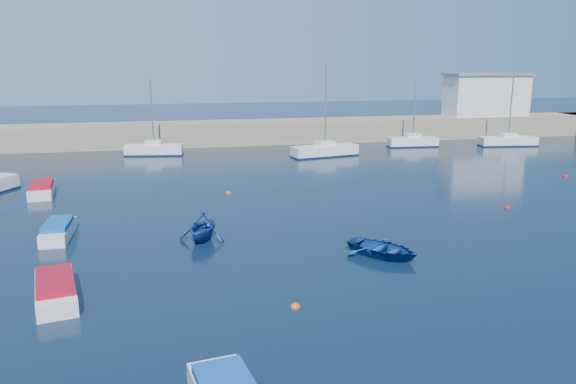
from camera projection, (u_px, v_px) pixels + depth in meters
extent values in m
plane|color=black|center=(428.00, 309.00, 21.94)|extent=(220.00, 220.00, 0.00)
cube|color=gray|center=(251.00, 132.00, 65.39)|extent=(96.00, 4.50, 2.60)
cube|color=silver|center=(486.00, 96.00, 70.72)|extent=(10.00, 4.00, 5.00)
cube|color=silver|center=(154.00, 150.00, 57.33)|extent=(5.95, 2.54, 1.08)
cylinder|color=#B7BABC|center=(152.00, 112.00, 56.45)|extent=(0.16, 0.16, 6.63)
cube|color=silver|center=(325.00, 151.00, 56.68)|extent=(7.08, 3.30, 1.09)
cylinder|color=#B7BABC|center=(326.00, 106.00, 55.65)|extent=(0.16, 0.16, 7.86)
cube|color=silver|center=(413.00, 142.00, 63.02)|extent=(5.67, 1.91, 1.06)
cylinder|color=#B7BABC|center=(414.00, 108.00, 62.16)|extent=(0.16, 0.16, 6.42)
cube|color=silver|center=(508.00, 141.00, 63.62)|extent=(6.56, 2.56, 1.01)
cylinder|color=#B7BABC|center=(511.00, 104.00, 62.66)|extent=(0.15, 0.15, 7.35)
cube|color=silver|center=(56.00, 292.00, 22.75)|extent=(2.31, 4.46, 0.69)
cube|color=maroon|center=(54.00, 281.00, 22.64)|extent=(2.03, 3.40, 0.26)
cube|color=silver|center=(58.00, 232.00, 30.65)|extent=(1.39, 3.83, 0.68)
cube|color=#0D4798|center=(58.00, 224.00, 30.55)|extent=(1.31, 2.88, 0.25)
cube|color=silver|center=(42.00, 190.00, 40.57)|extent=(2.05, 4.61, 0.67)
cube|color=maroon|center=(41.00, 184.00, 40.47)|extent=(1.85, 3.50, 0.25)
imported|color=navy|center=(383.00, 249.00, 27.80)|extent=(4.37, 4.56, 0.77)
imported|color=navy|center=(202.00, 227.00, 30.13)|extent=(3.50, 3.69, 1.53)
sphere|color=#E94C0C|center=(295.00, 307.00, 22.09)|extent=(0.40, 0.40, 0.40)
sphere|color=red|center=(507.00, 208.00, 36.88)|extent=(0.41, 0.41, 0.41)
sphere|color=#E94C0C|center=(228.00, 194.00, 40.95)|extent=(0.39, 0.39, 0.39)
sphere|color=red|center=(565.00, 177.00, 46.81)|extent=(0.46, 0.46, 0.46)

